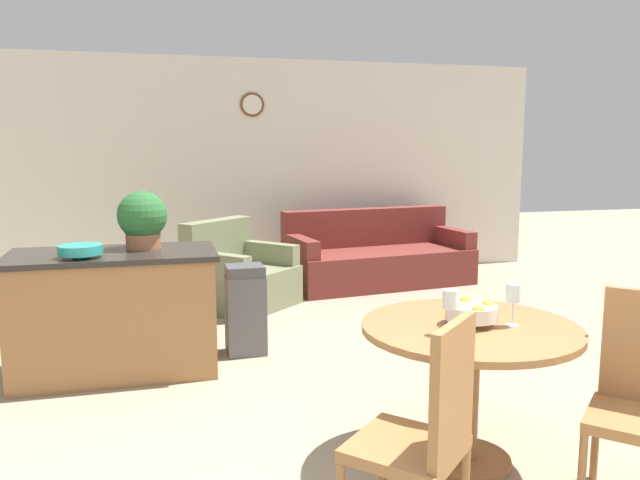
# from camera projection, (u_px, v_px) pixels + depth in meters

# --- Properties ---
(wall_back) EXTENTS (8.00, 0.09, 2.70)m
(wall_back) POSITION_uv_depth(u_px,v_px,m) (236.00, 169.00, 7.73)
(wall_back) COLOR silver
(wall_back) RESTS_ON ground_plane
(dining_table) EXTENTS (1.10, 1.10, 0.75)m
(dining_table) POSITION_uv_depth(u_px,v_px,m) (469.00, 357.00, 3.16)
(dining_table) COLOR #9E6B3D
(dining_table) RESTS_ON ground_plane
(dining_chair_near_left) EXTENTS (0.59, 0.59, 0.98)m
(dining_chair_near_left) POSITION_uv_depth(u_px,v_px,m) (425.00, 430.00, 2.47)
(dining_chair_near_left) COLOR #9E6B3D
(dining_chair_near_left) RESTS_ON ground_plane
(fruit_bowl) EXTENTS (0.26, 0.26, 0.13)m
(fruit_bowl) POSITION_uv_depth(u_px,v_px,m) (471.00, 312.00, 3.12)
(fruit_bowl) COLOR silver
(fruit_bowl) RESTS_ON dining_table
(wine_glass_left) EXTENTS (0.07, 0.07, 0.21)m
(wine_glass_left) POSITION_uv_depth(u_px,v_px,m) (450.00, 301.00, 2.96)
(wine_glass_left) COLOR silver
(wine_glass_left) RESTS_ON dining_table
(wine_glass_right) EXTENTS (0.07, 0.07, 0.21)m
(wine_glass_right) POSITION_uv_depth(u_px,v_px,m) (514.00, 295.00, 3.09)
(wine_glass_right) COLOR silver
(wine_glass_right) RESTS_ON dining_table
(kitchen_island) EXTENTS (1.44, 0.75, 0.89)m
(kitchen_island) POSITION_uv_depth(u_px,v_px,m) (115.00, 312.00, 4.49)
(kitchen_island) COLOR #9E6B3D
(kitchen_island) RESTS_ON ground_plane
(teal_bowl) EXTENTS (0.29, 0.29, 0.09)m
(teal_bowl) POSITION_uv_depth(u_px,v_px,m) (80.00, 250.00, 4.20)
(teal_bowl) COLOR teal
(teal_bowl) RESTS_ON kitchen_island
(potted_plant) EXTENTS (0.36, 0.36, 0.42)m
(potted_plant) POSITION_uv_depth(u_px,v_px,m) (142.00, 219.00, 4.56)
(potted_plant) COLOR #A36642
(potted_plant) RESTS_ON kitchen_island
(trash_bin) EXTENTS (0.30, 0.27, 0.71)m
(trash_bin) POSITION_uv_depth(u_px,v_px,m) (245.00, 310.00, 4.94)
(trash_bin) COLOR #56565B
(trash_bin) RESTS_ON ground_plane
(couch) EXTENTS (2.26, 1.18, 0.88)m
(couch) POSITION_uv_depth(u_px,v_px,m) (377.00, 259.00, 7.46)
(couch) COLOR maroon
(couch) RESTS_ON ground_plane
(armchair) EXTENTS (1.27, 1.26, 0.88)m
(armchair) POSITION_uv_depth(u_px,v_px,m) (239.00, 278.00, 6.41)
(armchair) COLOR #7A7F5B
(armchair) RESTS_ON ground_plane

